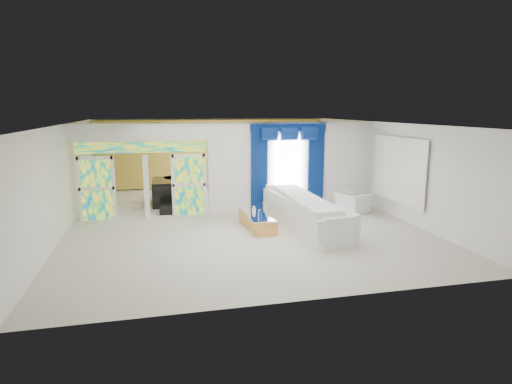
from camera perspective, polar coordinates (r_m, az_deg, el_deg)
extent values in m
plane|color=#B7AF9E|center=(13.59, -2.40, -3.67)|extent=(12.00, 12.00, 0.00)
cube|color=white|center=(14.78, 5.04, 3.43)|extent=(5.70, 0.18, 3.00)
cube|color=white|center=(13.94, -14.98, 7.70)|extent=(4.30, 0.18, 0.55)
cube|color=#994C3F|center=(14.24, -20.37, 0.45)|extent=(0.95, 0.04, 2.00)
cube|color=#994C3F|center=(14.16, -8.87, 0.96)|extent=(0.95, 0.04, 2.00)
cube|color=#994C3F|center=(13.97, -14.89, 5.75)|extent=(4.00, 0.05, 0.35)
cube|color=white|center=(14.62, 4.23, 3.16)|extent=(1.00, 0.02, 2.30)
cube|color=#031144|center=(14.33, 0.44, 2.83)|extent=(0.55, 0.10, 2.80)
cube|color=#031144|center=(14.93, 7.93, 3.05)|extent=(0.55, 0.10, 2.80)
cube|color=#031144|center=(14.47, 4.34, 8.52)|extent=(2.60, 0.12, 0.25)
cube|color=white|center=(14.15, 18.44, 2.77)|extent=(0.04, 2.70, 1.90)
cube|color=gold|center=(19.07, -5.80, 5.12)|extent=(9.70, 0.12, 2.90)
cube|color=silver|center=(12.63, 6.43, -2.93)|extent=(1.39, 4.42, 0.83)
cube|color=gold|center=(12.59, 0.13, -3.91)|extent=(0.79, 1.85, 0.40)
cube|color=white|center=(14.49, 3.13, -2.00)|extent=(1.11, 0.42, 0.36)
cylinder|color=silver|center=(14.31, 2.00, -0.22)|extent=(0.36, 0.36, 0.58)
imported|color=silver|center=(14.82, 12.63, -1.38)|extent=(1.19, 1.26, 0.66)
cube|color=black|center=(16.08, -11.15, 0.06)|extent=(1.39, 1.79, 0.88)
cube|color=black|center=(14.57, -10.86, -2.22)|extent=(0.94, 0.39, 0.31)
cube|color=#A38251|center=(16.17, -20.01, -0.58)|extent=(0.59, 0.56, 0.76)
sphere|color=gold|center=(16.33, -12.81, 7.97)|extent=(0.60, 0.60, 0.60)
cylinder|color=silver|center=(12.25, 0.49, -2.99)|extent=(0.10, 0.10, 0.16)
cylinder|color=navy|center=(12.06, 0.58, -3.11)|extent=(0.09, 0.09, 0.20)
cylinder|color=white|center=(12.86, -0.28, -2.41)|extent=(0.11, 0.11, 0.12)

